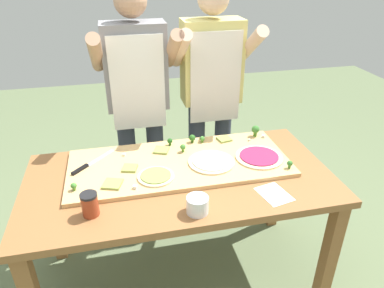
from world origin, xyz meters
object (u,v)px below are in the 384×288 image
object	(u,v)px
broccoli_floret_center_left	(74,186)
cheese_crumble_a	(249,140)
broccoli_floret_center_right	(192,138)
cook_right	(211,87)
chefs_knife	(88,165)
recipe_note	(274,194)
cook_left	(137,93)
pizza_whole_white_garlic	(211,162)
pizza_slice_center	(224,139)
cheese_crumble_d	(264,136)
pizza_slice_far_left	(161,150)
pizza_whole_beet_magenta	(259,157)
pizza_slice_far_right	(112,184)
broccoli_floret_back_mid	(183,147)
cheese_crumble_b	(124,155)
pizza_slice_near_right	(130,168)
broccoli_floret_front_right	(170,141)
prep_table	(180,191)
pizza_whole_pesto_green	(156,176)
broccoli_floret_front_mid	(290,164)
broccoli_floret_front_left	(255,130)
flour_cup	(197,206)
sauce_jar	(90,204)
cheese_crumble_c	(135,187)

from	to	relation	value
broccoli_floret_center_left	cheese_crumble_a	world-z (taller)	broccoli_floret_center_left
broccoli_floret_center_right	cook_right	bearing A→B (deg)	59.31
chefs_knife	recipe_note	world-z (taller)	chefs_knife
cheese_crumble_a	cook_left	size ratio (longest dim) A/B	0.01
pizza_whole_white_garlic	recipe_note	size ratio (longest dim) A/B	1.52
broccoli_floret_center_right	recipe_note	distance (m)	0.65
pizza_slice_center	cheese_crumble_d	world-z (taller)	cheese_crumble_d
cook_left	pizza_slice_far_left	bearing A→B (deg)	-78.56
broccoli_floret_center_left	pizza_whole_beet_magenta	bearing A→B (deg)	5.25
pizza_slice_far_right	broccoli_floret_back_mid	distance (m)	0.49
cheese_crumble_b	cook_right	world-z (taller)	cook_right
pizza_slice_near_right	broccoli_floret_center_left	world-z (taller)	broccoli_floret_center_left
broccoli_floret_front_right	recipe_note	world-z (taller)	broccoli_floret_front_right
prep_table	broccoli_floret_center_right	xyz separation A→B (m)	(0.14, 0.32, 0.15)
pizza_slice_far_right	cook_left	distance (m)	0.78
broccoli_floret_back_mid	cheese_crumble_b	size ratio (longest dim) A/B	3.52
pizza_whole_pesto_green	broccoli_floret_front_mid	size ratio (longest dim) A/B	4.19
broccoli_floret_front_mid	broccoli_floret_back_mid	xyz separation A→B (m)	(-0.53, 0.30, 0.00)
prep_table	broccoli_floret_back_mid	distance (m)	0.27
broccoli_floret_back_mid	broccoli_floret_front_right	bearing A→B (deg)	120.89
pizza_whole_pesto_green	cheese_crumble_a	bearing A→B (deg)	24.12
pizza_slice_far_right	pizza_slice_near_right	world-z (taller)	same
chefs_knife	broccoli_floret_center_right	world-z (taller)	broccoli_floret_center_right
pizza_whole_beet_magenta	cook_left	distance (m)	0.91
broccoli_floret_front_left	flour_cup	bearing A→B (deg)	-130.20
pizza_slice_near_right	prep_table	bearing A→B (deg)	-19.89
broccoli_floret_center_right	sauce_jar	xyz separation A→B (m)	(-0.60, -0.54, 0.00)
chefs_knife	pizza_whole_beet_magenta	size ratio (longest dim) A/B	0.90
cook_left	prep_table	bearing A→B (deg)	-77.73
pizza_whole_pesto_green	broccoli_floret_center_left	distance (m)	0.41
sauce_jar	pizza_whole_pesto_green	bearing A→B (deg)	32.09
cook_right	chefs_knife	bearing A→B (deg)	-148.68
broccoli_floret_front_right	broccoli_floret_center_left	world-z (taller)	broccoli_floret_front_right
broccoli_floret_center_right	chefs_knife	bearing A→B (deg)	-167.06
cheese_crumble_d	cook_left	size ratio (longest dim) A/B	0.01
recipe_note	cook_left	world-z (taller)	cook_left
chefs_knife	recipe_note	size ratio (longest dim) A/B	1.41
prep_table	flour_cup	xyz separation A→B (m)	(0.02, -0.31, 0.13)
broccoli_floret_back_mid	cheese_crumble_b	xyz separation A→B (m)	(-0.34, 0.03, -0.02)
pizza_whole_beet_magenta	broccoli_floret_center_right	distance (m)	0.43
chefs_knife	pizza_slice_center	xyz separation A→B (m)	(0.82, 0.13, 0.00)
broccoli_floret_center_left	cheese_crumble_b	world-z (taller)	broccoli_floret_center_left
broccoli_floret_center_right	pizza_slice_far_left	bearing A→B (deg)	-161.88
pizza_whole_white_garlic	cook_left	size ratio (longest dim) A/B	0.15
recipe_note	cheese_crumble_c	bearing A→B (deg)	165.96
chefs_knife	pizza_whole_white_garlic	size ratio (longest dim) A/B	0.93
broccoli_floret_front_left	recipe_note	size ratio (longest dim) A/B	0.43
broccoli_floret_back_mid	cook_right	xyz separation A→B (m)	(0.30, 0.47, 0.18)
pizza_whole_white_garlic	flour_cup	xyz separation A→B (m)	(-0.17, -0.37, 0.00)
pizza_whole_beet_magenta	broccoli_floret_front_mid	xyz separation A→B (m)	(0.12, -0.14, 0.02)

